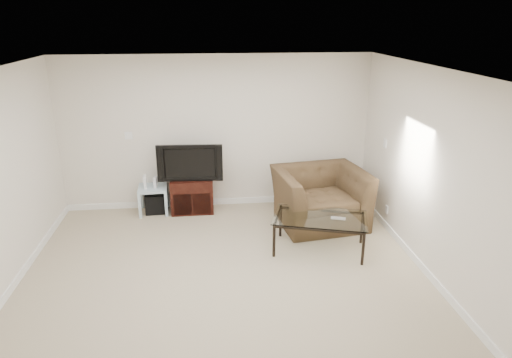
{
  "coord_description": "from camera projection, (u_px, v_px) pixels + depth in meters",
  "views": [
    {
      "loc": [
        -0.15,
        -4.74,
        3.04
      ],
      "look_at": [
        0.5,
        1.2,
        0.9
      ],
      "focal_mm": 32.0,
      "sensor_mm": 36.0,
      "label": 1
    }
  ],
  "objects": [
    {
      "name": "ceiling",
      "position": [
        220.0,
        72.0,
        4.63
      ],
      "size": [
        5.0,
        5.0,
        0.0
      ],
      "primitive_type": "plane",
      "color": "white",
      "rests_on": "ground"
    },
    {
      "name": "subwoofer",
      "position": [
        156.0,
        203.0,
        7.47
      ],
      "size": [
        0.35,
        0.35,
        0.33
      ],
      "primitive_type": "cube",
      "rotation": [
        0.0,
        0.0,
        0.07
      ],
      "color": "black",
      "rests_on": "floor"
    },
    {
      "name": "wall_back",
      "position": [
        217.0,
        133.0,
        7.4
      ],
      "size": [
        5.0,
        0.02,
        2.5
      ],
      "primitive_type": "cube",
      "color": "silver",
      "rests_on": "ground"
    },
    {
      "name": "wall_right",
      "position": [
        438.0,
        179.0,
        5.31
      ],
      "size": [
        0.02,
        5.0,
        2.5
      ],
      "primitive_type": "cube",
      "color": "silver",
      "rests_on": "ground"
    },
    {
      "name": "plate_right_outlet",
      "position": [
        387.0,
        209.0,
        6.85
      ],
      "size": [
        0.02,
        0.08,
        0.12
      ],
      "primitive_type": "cube",
      "color": "white",
      "rests_on": "wall_right"
    },
    {
      "name": "tv_stand",
      "position": [
        192.0,
        194.0,
        7.47
      ],
      "size": [
        0.68,
        0.48,
        0.57
      ],
      "primitive_type": null,
      "rotation": [
        0.0,
        0.0,
        0.01
      ],
      "color": "black",
      "rests_on": "floor"
    },
    {
      "name": "plate_back",
      "position": [
        129.0,
        136.0,
        7.24
      ],
      "size": [
        0.12,
        0.02,
        0.12
      ],
      "primitive_type": "cube",
      "color": "white",
      "rests_on": "wall_back"
    },
    {
      "name": "side_table",
      "position": [
        154.0,
        200.0,
        7.43
      ],
      "size": [
        0.48,
        0.48,
        0.44
      ],
      "primitive_type": null,
      "rotation": [
        0.0,
        0.0,
        0.05
      ],
      "color": "#ADCAD4",
      "rests_on": "floor"
    },
    {
      "name": "floor",
      "position": [
        225.0,
        284.0,
        5.48
      ],
      "size": [
        5.0,
        5.0,
        0.0
      ],
      "primitive_type": "plane",
      "color": "tan",
      "rests_on": "ground"
    },
    {
      "name": "recliner",
      "position": [
        321.0,
        188.0,
        6.93
      ],
      "size": [
        1.42,
        1.03,
        1.14
      ],
      "primitive_type": "imported",
      "rotation": [
        0.0,
        0.0,
        0.14
      ],
      "color": "#50311C",
      "rests_on": "floor"
    },
    {
      "name": "game_console",
      "position": [
        145.0,
        182.0,
        7.29
      ],
      "size": [
        0.06,
        0.15,
        0.2
      ],
      "primitive_type": "cube",
      "rotation": [
        0.0,
        0.0,
        0.09
      ],
      "color": "white",
      "rests_on": "side_table"
    },
    {
      "name": "dvd_player",
      "position": [
        192.0,
        184.0,
        7.37
      ],
      "size": [
        0.35,
        0.25,
        0.05
      ],
      "primitive_type": "cube",
      "rotation": [
        0.0,
        0.0,
        0.01
      ],
      "color": "black",
      "rests_on": "tv_stand"
    },
    {
      "name": "television",
      "position": [
        190.0,
        161.0,
        7.25
      ],
      "size": [
        0.97,
        0.24,
        0.59
      ],
      "primitive_type": "imported",
      "rotation": [
        0.0,
        0.0,
        -0.06
      ],
      "color": "black",
      "rests_on": "tv_stand"
    },
    {
      "name": "coffee_table",
      "position": [
        319.0,
        234.0,
        6.22
      ],
      "size": [
        1.39,
        1.03,
        0.49
      ],
      "primitive_type": null,
      "rotation": [
        0.0,
        0.0,
        -0.3
      ],
      "color": "black",
      "rests_on": "floor"
    },
    {
      "name": "plate_right_switch",
      "position": [
        385.0,
        143.0,
        6.81
      ],
      "size": [
        0.02,
        0.09,
        0.13
      ],
      "primitive_type": "cube",
      "color": "white",
      "rests_on": "wall_right"
    },
    {
      "name": "remote",
      "position": [
        338.0,
        218.0,
        6.08
      ],
      "size": [
        0.2,
        0.11,
        0.02
      ],
      "primitive_type": "cube",
      "rotation": [
        0.0,
        0.0,
        -0.32
      ],
      "color": "#B2B2B7",
      "rests_on": "coffee_table"
    },
    {
      "name": "game_case",
      "position": [
        156.0,
        182.0,
        7.32
      ],
      "size": [
        0.06,
        0.13,
        0.17
      ],
      "primitive_type": "cube",
      "rotation": [
        0.0,
        0.0,
        -0.12
      ],
      "color": "silver",
      "rests_on": "side_table"
    }
  ]
}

